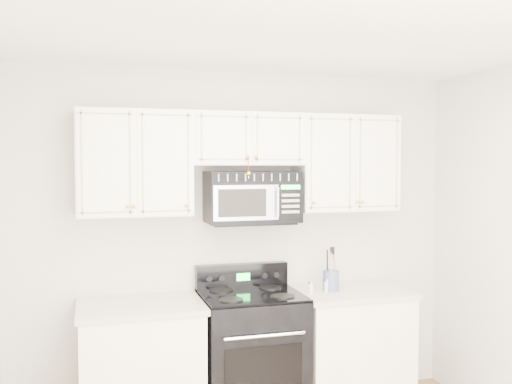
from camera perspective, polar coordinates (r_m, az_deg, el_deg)
name	(u,v)px	position (r m, az deg, el deg)	size (l,w,h in m)	color
room	(330,284)	(2.85, 7.44, -9.13)	(3.51, 3.51, 2.61)	olive
base_cabinet_left	(141,373)	(4.26, -11.43, -17.31)	(0.86, 0.65, 0.92)	white
base_cabinet_right	(349,352)	(4.67, 9.32, -15.49)	(0.86, 0.65, 0.92)	white
range	(251,354)	(4.39, -0.49, -15.88)	(0.73, 0.67, 1.11)	black
upper_cabinets	(245,158)	(4.29, -1.07, 3.41)	(2.44, 0.37, 0.75)	white
microwave	(252,197)	(4.30, -0.38, -0.48)	(0.69, 0.40, 0.38)	black
utensil_crock	(331,280)	(4.45, 7.51, -8.69)	(0.12, 0.12, 0.33)	slate
shaker_salt	(311,287)	(4.33, 5.51, -9.47)	(0.04, 0.04, 0.09)	silver
shaker_pepper	(327,285)	(4.41, 7.09, -9.24)	(0.04, 0.04, 0.10)	silver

